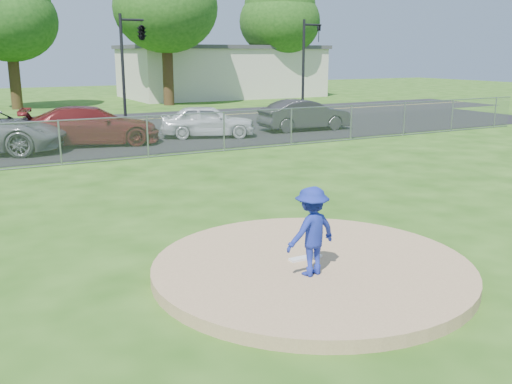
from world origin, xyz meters
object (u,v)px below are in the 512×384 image
tree_far_right (280,11)px  parked_car_darkred (92,126)px  traffic_signal_right (307,58)px  traffic_signal_center (140,34)px  parked_car_charcoal (305,115)px  pitcher (311,231)px  parked_car_pearl (208,121)px  commercial_building (222,71)px  tree_center (8,8)px

tree_far_right → parked_car_darkred: bearing=-136.5°
traffic_signal_right → traffic_signal_center: bearing=-180.0°
traffic_signal_center → parked_car_charcoal: bearing=-45.8°
tree_far_right → pitcher: tree_far_right is taller
parked_car_pearl → parked_car_charcoal: size_ratio=0.94×
parked_car_pearl → parked_car_charcoal: 5.09m
tree_far_right → parked_car_charcoal: bearing=-117.2°
parked_car_pearl → parked_car_charcoal: (5.09, -0.05, 0.02)m
commercial_building → traffic_signal_right: size_ratio=2.93×
traffic_signal_center → parked_car_darkred: 8.23m
tree_far_right → parked_car_darkred: 28.39m
commercial_building → tree_center: bearing=-166.8°
commercial_building → tree_center: (-17.00, -4.00, 4.31)m
traffic_signal_right → pitcher: 26.84m
pitcher → tree_center: bearing=-97.8°
pitcher → parked_car_darkred: 16.35m
traffic_signal_right → parked_car_charcoal: traffic_signal_right is taller
pitcher → parked_car_pearl: bearing=-117.0°
tree_center → parked_car_charcoal: tree_center is taller
traffic_signal_center → pitcher: bearing=-100.8°
commercial_building → parked_car_darkred: 27.34m
traffic_signal_center → traffic_signal_right: size_ratio=1.00×
parked_car_charcoal → commercial_building: bearing=-11.1°
pitcher → parked_car_pearl: size_ratio=0.34×
traffic_signal_center → parked_car_pearl: 7.41m
parked_car_darkred → commercial_building: bearing=-23.6°
commercial_building → tree_far_right: 7.00m
commercial_building → pitcher: (-16.31, -38.42, -1.24)m
commercial_building → parked_car_pearl: 24.84m
commercial_building → parked_car_darkred: bearing=-126.1°
tree_center → parked_car_darkred: (0.93, -18.07, -5.68)m
commercial_building → tree_center: tree_center is taller
commercial_building → tree_center: 17.99m
commercial_building → parked_car_charcoal: 23.09m
parked_car_darkred → parked_car_pearl: (5.06, -0.15, -0.07)m
tree_center → parked_car_pearl: (5.98, -18.22, -5.75)m
commercial_building → pitcher: size_ratio=11.44×
commercial_building → traffic_signal_right: bearing=-96.3°
tree_center → parked_car_pearl: bearing=-71.8°
commercial_building → tree_center: size_ratio=1.67×
pitcher → parked_car_pearl: 17.04m
parked_car_darkred → parked_car_charcoal: (10.15, -0.20, -0.05)m
commercial_building → parked_car_pearl: size_ratio=3.93×
traffic_signal_center → pitcher: traffic_signal_center is taller
parked_car_pearl → parked_car_charcoal: parked_car_charcoal is taller
pitcher → parked_car_pearl: pitcher is taller
commercial_building → parked_car_charcoal: (-5.92, -22.27, -1.42)m
commercial_building → pitcher: bearing=-113.0°
tree_far_right → traffic_signal_center: tree_far_right is taller
parked_car_pearl → pitcher: bearing=-176.3°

